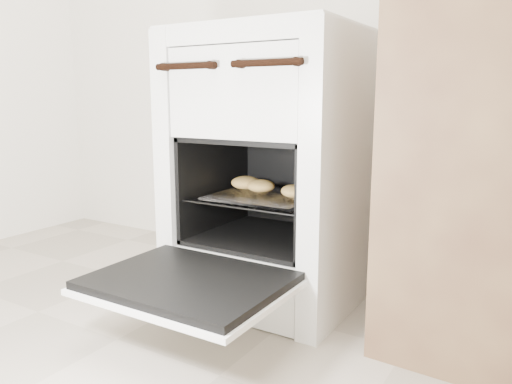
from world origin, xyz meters
TOP-DOWN VIEW (x-y plane):
  - stove at (-0.13, 1.20)m, footprint 0.54×0.60m
  - oven_door at (-0.13, 0.75)m, footprint 0.48×0.37m
  - oven_rack at (-0.13, 1.14)m, footprint 0.39×0.37m
  - foil_sheet at (-0.13, 1.13)m, footprint 0.30×0.27m
  - baked_rolls at (-0.14, 1.17)m, footprint 0.31×0.16m

SIDE VIEW (x-z plane):
  - oven_door at x=-0.13m, z-range 0.16..0.20m
  - oven_rack at x=-0.13m, z-range 0.33..0.33m
  - foil_sheet at x=-0.13m, z-range 0.33..0.34m
  - baked_rolls at x=-0.14m, z-range 0.34..0.38m
  - stove at x=-0.13m, z-range -0.01..0.81m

